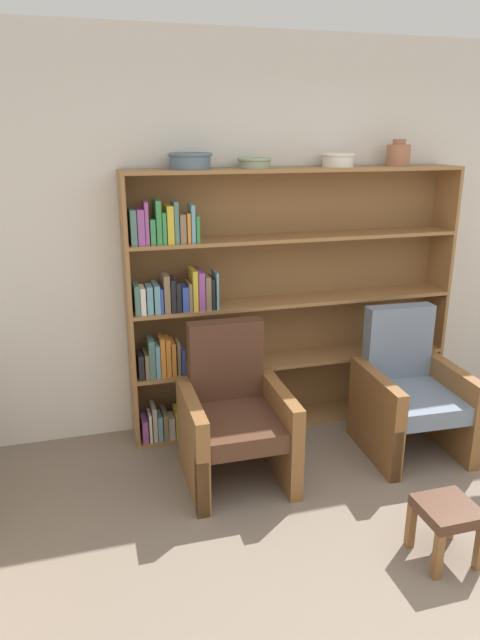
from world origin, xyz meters
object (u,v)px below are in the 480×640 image
(vase_tall, at_px, (398,154))
(bookshelf, at_px, (264,306))
(armchair_leather, at_px, (234,417))
(armchair_cushioned, at_px, (409,393))
(footstool, at_px, (447,517))
(bowl_stoneware, at_px, (190,160))
(bowl_sage, at_px, (254,162))
(bowl_cream, at_px, (338,159))

(vase_tall, bearing_deg, bookshelf, 178.69)
(armchair_leather, bearing_deg, vase_tall, -155.62)
(armchair_cushioned, bearing_deg, footstool, 71.03)
(bowl_stoneware, bearing_deg, armchair_cushioned, -23.86)
(armchair_cushioned, relative_size, footstool, 3.07)
(bowl_sage, bearing_deg, bowl_cream, -0.00)
(armchair_cushioned, bearing_deg, bowl_sage, -30.30)
(vase_tall, distance_m, footstool, 2.44)
(bowl_sage, distance_m, armchair_leather, 1.66)
(vase_tall, bearing_deg, bowl_sage, 180.00)
(bookshelf, relative_size, bowl_sage, 10.52)
(bowl_sage, height_order, vase_tall, vase_tall)
(bowl_sage, xyz_separation_m, bowl_cream, (0.60, -0.00, 0.01))
(armchair_leather, relative_size, footstool, 3.07)
(vase_tall, relative_size, armchair_cushioned, 0.19)
(vase_tall, distance_m, armchair_leather, 2.16)
(bookshelf, relative_size, armchair_leather, 2.47)
(bowl_cream, height_order, armchair_cushioned, bowl_cream)
(bowl_stoneware, relative_size, bowl_cream, 1.20)
(bookshelf, height_order, bowl_cream, bowl_cream)
(bowl_stoneware, distance_m, armchair_cushioned, 2.14)
(bowl_cream, bearing_deg, bookshelf, 177.52)
(bowl_cream, bearing_deg, vase_tall, -0.00)
(bookshelf, bearing_deg, footstool, -75.20)
(bowl_stoneware, height_order, bowl_cream, bowl_stoneware)
(bowl_sage, height_order, footstool, bowl_sage)
(armchair_leather, bearing_deg, bowl_sage, -116.55)
(bookshelf, xyz_separation_m, armchair_cushioned, (0.85, -0.63, -0.52))
(bowl_cream, bearing_deg, footstool, -92.60)
(bowl_sage, distance_m, armchair_cushioned, 1.88)
(bowl_sage, distance_m, bowl_cream, 0.60)
(bowl_sage, height_order, bowl_cream, bowl_cream)
(bowl_stoneware, xyz_separation_m, armchair_leather, (0.12, -0.60, -1.54))
(bowl_stoneware, bearing_deg, armchair_leather, -78.77)
(bookshelf, distance_m, bowl_cream, 1.14)
(bookshelf, height_order, footstool, bookshelf)
(armchair_leather, height_order, footstool, armchair_leather)
(bowl_sage, bearing_deg, footstool, -72.27)
(bowl_stoneware, xyz_separation_m, vase_tall, (1.49, -0.00, 0.02))
(bowl_sage, bearing_deg, armchair_cushioned, -32.83)
(bowl_cream, bearing_deg, bowl_stoneware, 180.00)
(footstool, bearing_deg, armchair_cushioned, 68.50)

